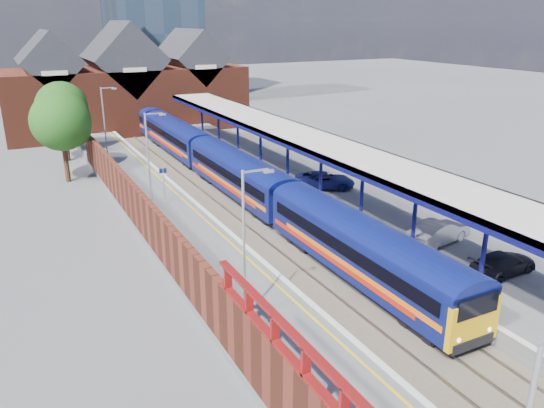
{
  "coord_description": "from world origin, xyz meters",
  "views": [
    {
      "loc": [
        -15.06,
        -13.37,
        13.89
      ],
      "look_at": [
        -0.3,
        15.43,
        2.6
      ],
      "focal_mm": 35.0,
      "sensor_mm": 36.0,
      "label": 1
    }
  ],
  "objects_px": {
    "parked_car_blue": "(325,180)",
    "parked_car_dark": "(503,263)",
    "lamp_post_b": "(247,237)",
    "parked_car_silver": "(439,232)",
    "train": "(205,152)",
    "lamp_post_d": "(106,119)",
    "platform_sign": "(163,179)",
    "lamp_post_c": "(150,156)"
  },
  "relations": [
    {
      "from": "train",
      "to": "platform_sign",
      "type": "xyz_separation_m",
      "value": [
        -6.49,
        -8.86,
        0.57
      ]
    },
    {
      "from": "lamp_post_b",
      "to": "parked_car_blue",
      "type": "xyz_separation_m",
      "value": [
        13.72,
        15.05,
        -3.33
      ]
    },
    {
      "from": "lamp_post_b",
      "to": "lamp_post_c",
      "type": "height_order",
      "value": "same"
    },
    {
      "from": "train",
      "to": "parked_car_silver",
      "type": "relative_size",
      "value": 15.03
    },
    {
      "from": "platform_sign",
      "to": "lamp_post_b",
      "type": "bearing_deg",
      "value": -94.33
    },
    {
      "from": "lamp_post_b",
      "to": "parked_car_dark",
      "type": "xyz_separation_m",
      "value": [
        13.98,
        -2.18,
        -3.39
      ]
    },
    {
      "from": "parked_car_blue",
      "to": "lamp_post_b",
      "type": "bearing_deg",
      "value": 165.38
    },
    {
      "from": "lamp_post_d",
      "to": "parked_car_blue",
      "type": "distance_m",
      "value": 22.06
    },
    {
      "from": "train",
      "to": "lamp_post_d",
      "type": "xyz_separation_m",
      "value": [
        -7.86,
        5.14,
        2.87
      ]
    },
    {
      "from": "train",
      "to": "lamp_post_d",
      "type": "relative_size",
      "value": 9.41
    },
    {
      "from": "lamp_post_c",
      "to": "parked_car_silver",
      "type": "height_order",
      "value": "lamp_post_c"
    },
    {
      "from": "lamp_post_b",
      "to": "parked_car_silver",
      "type": "bearing_deg",
      "value": 10.2
    },
    {
      "from": "platform_sign",
      "to": "parked_car_blue",
      "type": "bearing_deg",
      "value": -13.42
    },
    {
      "from": "parked_car_dark",
      "to": "lamp_post_d",
      "type": "bearing_deg",
      "value": 18.79
    },
    {
      "from": "lamp_post_d",
      "to": "parked_car_dark",
      "type": "relative_size",
      "value": 1.69
    },
    {
      "from": "platform_sign",
      "to": "parked_car_dark",
      "type": "relative_size",
      "value": 0.6
    },
    {
      "from": "parked_car_silver",
      "to": "platform_sign",
      "type": "bearing_deg",
      "value": 29.03
    },
    {
      "from": "platform_sign",
      "to": "parked_car_blue",
      "type": "xyz_separation_m",
      "value": [
        12.36,
        -2.95,
        -1.02
      ]
    },
    {
      "from": "lamp_post_b",
      "to": "lamp_post_c",
      "type": "distance_m",
      "value": 16.0
    },
    {
      "from": "parked_car_silver",
      "to": "parked_car_blue",
      "type": "xyz_separation_m",
      "value": [
        -0.18,
        12.55,
        -0.06
      ]
    },
    {
      "from": "train",
      "to": "parked_car_dark",
      "type": "relative_size",
      "value": 15.88
    },
    {
      "from": "parked_car_silver",
      "to": "parked_car_dark",
      "type": "bearing_deg",
      "value": 171.03
    },
    {
      "from": "train",
      "to": "lamp_post_d",
      "type": "bearing_deg",
      "value": 146.83
    },
    {
      "from": "lamp_post_b",
      "to": "lamp_post_d",
      "type": "distance_m",
      "value": 32.0
    },
    {
      "from": "train",
      "to": "parked_car_silver",
      "type": "distance_m",
      "value": 25.1
    },
    {
      "from": "parked_car_dark",
      "to": "parked_car_blue",
      "type": "xyz_separation_m",
      "value": [
        -0.26,
        17.23,
        0.06
      ]
    },
    {
      "from": "train",
      "to": "lamp_post_b",
      "type": "bearing_deg",
      "value": -106.3
    },
    {
      "from": "lamp_post_c",
      "to": "parked_car_silver",
      "type": "bearing_deg",
      "value": -44.17
    },
    {
      "from": "train",
      "to": "lamp_post_c",
      "type": "relative_size",
      "value": 9.41
    },
    {
      "from": "train",
      "to": "parked_car_blue",
      "type": "height_order",
      "value": "train"
    },
    {
      "from": "lamp_post_c",
      "to": "platform_sign",
      "type": "xyz_separation_m",
      "value": [
        1.36,
        2.0,
        -2.3
      ]
    },
    {
      "from": "lamp_post_d",
      "to": "parked_car_dark",
      "type": "distance_m",
      "value": 37.08
    },
    {
      "from": "parked_car_blue",
      "to": "lamp_post_c",
      "type": "bearing_deg",
      "value": 113.77
    },
    {
      "from": "lamp_post_d",
      "to": "parked_car_blue",
      "type": "xyz_separation_m",
      "value": [
        13.72,
        -16.95,
        -3.33
      ]
    },
    {
      "from": "lamp_post_c",
      "to": "parked_car_dark",
      "type": "xyz_separation_m",
      "value": [
        13.98,
        -18.18,
        -3.39
      ]
    },
    {
      "from": "lamp_post_b",
      "to": "parked_car_silver",
      "type": "xyz_separation_m",
      "value": [
        13.9,
        2.5,
        -3.27
      ]
    },
    {
      "from": "train",
      "to": "lamp_post_c",
      "type": "height_order",
      "value": "lamp_post_c"
    },
    {
      "from": "platform_sign",
      "to": "parked_car_dark",
      "type": "distance_m",
      "value": 23.82
    },
    {
      "from": "lamp_post_c",
      "to": "parked_car_blue",
      "type": "height_order",
      "value": "lamp_post_c"
    },
    {
      "from": "parked_car_blue",
      "to": "parked_car_dark",
      "type": "bearing_deg",
      "value": -151.42
    },
    {
      "from": "lamp_post_d",
      "to": "platform_sign",
      "type": "xyz_separation_m",
      "value": [
        1.36,
        -14.0,
        -2.3
      ]
    },
    {
      "from": "train",
      "to": "parked_car_blue",
      "type": "relative_size",
      "value": 13.74
    }
  ]
}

